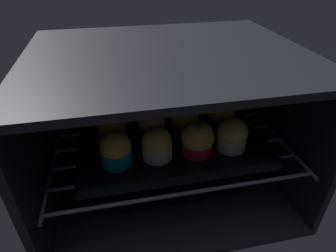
{
  "coord_description": "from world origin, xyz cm",
  "views": [
    {
      "loc": [
        -11.86,
        -34.47,
        54.35
      ],
      "look_at": [
        0.0,
        21.85,
        17.2
      ],
      "focal_mm": 30.25,
      "sensor_mm": 36.0,
      "label": 1
    }
  ],
  "objects_px": {
    "baking_tray": "(168,135)",
    "muffin_row1_col0": "(112,125)",
    "muffin_row0_col0": "(116,149)",
    "muffin_row0_col2": "(197,139)",
    "muffin_row1_col2": "(185,119)",
    "muffin_row2_col3": "(207,98)",
    "muffin_row1_col1": "(151,124)",
    "muffin_row1_col3": "(220,115)",
    "muffin_row2_col2": "(178,102)",
    "muffin_row2_col1": "(146,104)",
    "muffin_row0_col3": "(232,135)",
    "muffin_row0_col1": "(157,145)",
    "muffin_row2_col0": "(111,109)"
  },
  "relations": [
    {
      "from": "muffin_row0_col0",
      "to": "muffin_row1_col3",
      "type": "relative_size",
      "value": 1.01
    },
    {
      "from": "muffin_row1_col0",
      "to": "muffin_row2_col1",
      "type": "height_order",
      "value": "muffin_row2_col1"
    },
    {
      "from": "baking_tray",
      "to": "muffin_row1_col3",
      "type": "relative_size",
      "value": 5.54
    },
    {
      "from": "baking_tray",
      "to": "muffin_row1_col0",
      "type": "bearing_deg",
      "value": 178.77
    },
    {
      "from": "muffin_row0_col3",
      "to": "muffin_row1_col3",
      "type": "height_order",
      "value": "muffin_row1_col3"
    },
    {
      "from": "muffin_row0_col0",
      "to": "muffin_row1_col1",
      "type": "relative_size",
      "value": 1.0
    },
    {
      "from": "baking_tray",
      "to": "muffin_row2_col3",
      "type": "bearing_deg",
      "value": 34.57
    },
    {
      "from": "muffin_row0_col0",
      "to": "muffin_row0_col2",
      "type": "height_order",
      "value": "muffin_row0_col2"
    },
    {
      "from": "muffin_row1_col2",
      "to": "muffin_row0_col0",
      "type": "bearing_deg",
      "value": -152.68
    },
    {
      "from": "muffin_row0_col1",
      "to": "muffin_row2_col0",
      "type": "height_order",
      "value": "muffin_row2_col0"
    },
    {
      "from": "muffin_row1_col1",
      "to": "muffin_row2_col1",
      "type": "distance_m",
      "value": 0.09
    },
    {
      "from": "muffin_row1_col3",
      "to": "muffin_row2_col2",
      "type": "xyz_separation_m",
      "value": [
        -0.09,
        0.09,
        0.0
      ]
    },
    {
      "from": "muffin_row0_col3",
      "to": "muffin_row2_col2",
      "type": "distance_m",
      "value": 0.19
    },
    {
      "from": "muffin_row0_col2",
      "to": "muffin_row1_col1",
      "type": "height_order",
      "value": "muffin_row0_col2"
    },
    {
      "from": "muffin_row1_col3",
      "to": "muffin_row2_col1",
      "type": "xyz_separation_m",
      "value": [
        -0.17,
        0.09,
        0.0
      ]
    },
    {
      "from": "muffin_row0_col0",
      "to": "muffin_row0_col3",
      "type": "relative_size",
      "value": 1.03
    },
    {
      "from": "baking_tray",
      "to": "muffin_row1_col0",
      "type": "distance_m",
      "value": 0.14
    },
    {
      "from": "muffin_row1_col1",
      "to": "muffin_row1_col3",
      "type": "xyz_separation_m",
      "value": [
        0.17,
        0.0,
        0.0
      ]
    },
    {
      "from": "muffin_row1_col2",
      "to": "muffin_row2_col1",
      "type": "bearing_deg",
      "value": 132.11
    },
    {
      "from": "muffin_row1_col1",
      "to": "muffin_row1_col3",
      "type": "bearing_deg",
      "value": 0.92
    },
    {
      "from": "muffin_row2_col3",
      "to": "muffin_row2_col1",
      "type": "bearing_deg",
      "value": 178.84
    },
    {
      "from": "muffin_row1_col0",
      "to": "muffin_row1_col2",
      "type": "relative_size",
      "value": 1.08
    },
    {
      "from": "muffin_row0_col0",
      "to": "muffin_row2_col0",
      "type": "distance_m",
      "value": 0.18
    },
    {
      "from": "muffin_row0_col1",
      "to": "muffin_row1_col2",
      "type": "distance_m",
      "value": 0.12
    },
    {
      "from": "muffin_row1_col2",
      "to": "muffin_row0_col3",
      "type": "bearing_deg",
      "value": -45.26
    },
    {
      "from": "baking_tray",
      "to": "muffin_row1_col3",
      "type": "bearing_deg",
      "value": 0.52
    },
    {
      "from": "muffin_row0_col2",
      "to": "muffin_row2_col2",
      "type": "distance_m",
      "value": 0.17
    },
    {
      "from": "muffin_row0_col0",
      "to": "muffin_row1_col3",
      "type": "distance_m",
      "value": 0.28
    },
    {
      "from": "muffin_row0_col0",
      "to": "muffin_row2_col2",
      "type": "distance_m",
      "value": 0.25
    },
    {
      "from": "muffin_row1_col2",
      "to": "muffin_row2_col3",
      "type": "distance_m",
      "value": 0.12
    },
    {
      "from": "muffin_row0_col3",
      "to": "baking_tray",
      "type": "bearing_deg",
      "value": 145.84
    },
    {
      "from": "muffin_row1_col1",
      "to": "muffin_row2_col3",
      "type": "bearing_deg",
      "value": 27.88
    },
    {
      "from": "muffin_row2_col1",
      "to": "muffin_row2_col2",
      "type": "height_order",
      "value": "muffin_row2_col1"
    },
    {
      "from": "muffin_row0_col1",
      "to": "muffin_row2_col3",
      "type": "bearing_deg",
      "value": 45.66
    },
    {
      "from": "muffin_row1_col2",
      "to": "muffin_row2_col1",
      "type": "xyz_separation_m",
      "value": [
        -0.08,
        0.09,
        0.0
      ]
    },
    {
      "from": "muffin_row1_col0",
      "to": "muffin_row0_col1",
      "type": "bearing_deg",
      "value": -43.77
    },
    {
      "from": "muffin_row0_col1",
      "to": "muffin_row0_col3",
      "type": "bearing_deg",
      "value": -0.64
    },
    {
      "from": "muffin_row0_col2",
      "to": "muffin_row1_col3",
      "type": "bearing_deg",
      "value": 46.31
    },
    {
      "from": "muffin_row0_col1",
      "to": "muffin_row1_col3",
      "type": "distance_m",
      "value": 0.19
    },
    {
      "from": "muffin_row0_col3",
      "to": "muffin_row1_col0",
      "type": "bearing_deg",
      "value": 161.07
    },
    {
      "from": "muffin_row2_col0",
      "to": "muffin_row2_col1",
      "type": "relative_size",
      "value": 0.89
    },
    {
      "from": "muffin_row1_col3",
      "to": "muffin_row2_col3",
      "type": "xyz_separation_m",
      "value": [
        -0.01,
        0.09,
        0.0
      ]
    },
    {
      "from": "muffin_row2_col0",
      "to": "muffin_row2_col3",
      "type": "relative_size",
      "value": 0.92
    },
    {
      "from": "muffin_row1_col0",
      "to": "muffin_row1_col3",
      "type": "relative_size",
      "value": 1.1
    },
    {
      "from": "muffin_row0_col0",
      "to": "muffin_row0_col2",
      "type": "relative_size",
      "value": 0.99
    },
    {
      "from": "muffin_row1_col1",
      "to": "muffin_row2_col1",
      "type": "xyz_separation_m",
      "value": [
        0.0,
        0.09,
        0.0
      ]
    },
    {
      "from": "muffin_row1_col2",
      "to": "muffin_row2_col3",
      "type": "height_order",
      "value": "muffin_row2_col3"
    },
    {
      "from": "muffin_row2_col1",
      "to": "muffin_row2_col2",
      "type": "bearing_deg",
      "value": -1.81
    },
    {
      "from": "muffin_row0_col1",
      "to": "muffin_row0_col3",
      "type": "height_order",
      "value": "muffin_row0_col3"
    },
    {
      "from": "muffin_row2_col2",
      "to": "muffin_row1_col2",
      "type": "bearing_deg",
      "value": -93.38
    }
  ]
}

